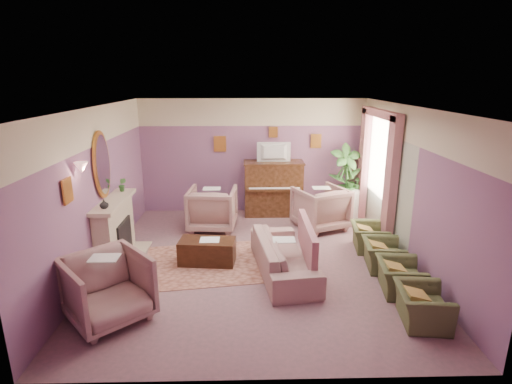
{
  "coord_description": "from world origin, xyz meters",
  "views": [
    {
      "loc": [
        -0.16,
        -6.73,
        3.26
      ],
      "look_at": [
        0.02,
        0.4,
        1.22
      ],
      "focal_mm": 28.0,
      "sensor_mm": 36.0,
      "label": 1
    }
  ],
  "objects_px": {
    "television": "(274,151)",
    "coffee_table": "(207,252)",
    "olive_chair_a": "(422,300)",
    "side_table": "(350,202)",
    "floral_armchair_front": "(107,285)",
    "piano": "(273,189)",
    "floral_armchair_right": "(321,206)",
    "olive_chair_b": "(400,272)",
    "olive_chair_c": "(383,251)",
    "sofa": "(284,249)",
    "floral_armchair_left": "(212,206)",
    "olive_chair_d": "(369,233)"
  },
  "relations": [
    {
      "from": "television",
      "to": "coffee_table",
      "type": "xyz_separation_m",
      "value": [
        -1.38,
        -2.66,
        -1.38
      ]
    },
    {
      "from": "olive_chair_a",
      "to": "side_table",
      "type": "bearing_deg",
      "value": 88.22
    },
    {
      "from": "floral_armchair_front",
      "to": "olive_chair_a",
      "type": "distance_m",
      "value": 4.33
    },
    {
      "from": "piano",
      "to": "floral_armchair_front",
      "type": "height_order",
      "value": "piano"
    },
    {
      "from": "piano",
      "to": "floral_armchair_right",
      "type": "relative_size",
      "value": 1.33
    },
    {
      "from": "coffee_table",
      "to": "side_table",
      "type": "distance_m",
      "value": 4.15
    },
    {
      "from": "floral_armchair_right",
      "to": "television",
      "type": "bearing_deg",
      "value": 136.69
    },
    {
      "from": "olive_chair_b",
      "to": "olive_chair_c",
      "type": "distance_m",
      "value": 0.82
    },
    {
      "from": "sofa",
      "to": "side_table",
      "type": "relative_size",
      "value": 3.03
    },
    {
      "from": "coffee_table",
      "to": "olive_chair_b",
      "type": "bearing_deg",
      "value": -19.39
    },
    {
      "from": "coffee_table",
      "to": "olive_chair_a",
      "type": "height_order",
      "value": "olive_chair_a"
    },
    {
      "from": "olive_chair_c",
      "to": "side_table",
      "type": "height_order",
      "value": "side_table"
    },
    {
      "from": "side_table",
      "to": "floral_armchair_front",
      "type": "bearing_deg",
      "value": -136.0
    },
    {
      "from": "floral_armchair_left",
      "to": "olive_chair_b",
      "type": "relative_size",
      "value": 1.36
    },
    {
      "from": "piano",
      "to": "side_table",
      "type": "relative_size",
      "value": 2.0
    },
    {
      "from": "olive_chair_b",
      "to": "side_table",
      "type": "height_order",
      "value": "side_table"
    },
    {
      "from": "floral_armchair_right",
      "to": "olive_chair_b",
      "type": "distance_m",
      "value": 2.93
    },
    {
      "from": "sofa",
      "to": "floral_armchair_front",
      "type": "xyz_separation_m",
      "value": [
        -2.55,
        -1.34,
        0.1
      ]
    },
    {
      "from": "television",
      "to": "sofa",
      "type": "height_order",
      "value": "television"
    },
    {
      "from": "sofa",
      "to": "floral_armchair_left",
      "type": "distance_m",
      "value": 2.55
    },
    {
      "from": "piano",
      "to": "olive_chair_d",
      "type": "relative_size",
      "value": 1.81
    },
    {
      "from": "coffee_table",
      "to": "olive_chair_a",
      "type": "relative_size",
      "value": 1.29
    },
    {
      "from": "olive_chair_a",
      "to": "olive_chair_c",
      "type": "height_order",
      "value": "same"
    },
    {
      "from": "olive_chair_a",
      "to": "olive_chair_b",
      "type": "xyz_separation_m",
      "value": [
        0.0,
        0.82,
        0.0
      ]
    },
    {
      "from": "side_table",
      "to": "coffee_table",
      "type": "bearing_deg",
      "value": -141.74
    },
    {
      "from": "olive_chair_a",
      "to": "floral_armchair_front",
      "type": "bearing_deg",
      "value": 177.59
    },
    {
      "from": "television",
      "to": "olive_chair_a",
      "type": "height_order",
      "value": "television"
    },
    {
      "from": "sofa",
      "to": "olive_chair_b",
      "type": "relative_size",
      "value": 2.74
    },
    {
      "from": "olive_chair_b",
      "to": "olive_chair_d",
      "type": "xyz_separation_m",
      "value": [
        0.0,
        1.64,
        0.0
      ]
    },
    {
      "from": "piano",
      "to": "olive_chair_c",
      "type": "height_order",
      "value": "piano"
    },
    {
      "from": "sofa",
      "to": "olive_chair_a",
      "type": "height_order",
      "value": "sofa"
    },
    {
      "from": "coffee_table",
      "to": "floral_armchair_left",
      "type": "relative_size",
      "value": 0.95
    },
    {
      "from": "coffee_table",
      "to": "sofa",
      "type": "bearing_deg",
      "value": -16.27
    },
    {
      "from": "olive_chair_c",
      "to": "olive_chair_a",
      "type": "bearing_deg",
      "value": -90.0
    },
    {
      "from": "piano",
      "to": "floral_armchair_left",
      "type": "bearing_deg",
      "value": -145.57
    },
    {
      "from": "floral_armchair_right",
      "to": "floral_armchair_front",
      "type": "distance_m",
      "value": 4.97
    },
    {
      "from": "floral_armchair_left",
      "to": "olive_chair_c",
      "type": "bearing_deg",
      "value": -32.52
    },
    {
      "from": "olive_chair_a",
      "to": "side_table",
      "type": "xyz_separation_m",
      "value": [
        0.14,
        4.49,
        0.02
      ]
    },
    {
      "from": "coffee_table",
      "to": "floral_armchair_left",
      "type": "distance_m",
      "value": 1.76
    },
    {
      "from": "coffee_table",
      "to": "olive_chair_c",
      "type": "xyz_separation_m",
      "value": [
        3.12,
        -0.28,
        0.11
      ]
    },
    {
      "from": "television",
      "to": "floral_armchair_front",
      "type": "distance_m",
      "value": 5.21
    },
    {
      "from": "floral_armchair_front",
      "to": "olive_chair_c",
      "type": "xyz_separation_m",
      "value": [
        4.32,
        1.46,
        -0.19
      ]
    },
    {
      "from": "coffee_table",
      "to": "floral_armchair_front",
      "type": "relative_size",
      "value": 0.95
    },
    {
      "from": "side_table",
      "to": "olive_chair_c",
      "type": "bearing_deg",
      "value": -92.8
    },
    {
      "from": "television",
      "to": "floral_armchair_left",
      "type": "xyz_separation_m",
      "value": [
        -1.42,
        -0.92,
        -1.07
      ]
    },
    {
      "from": "coffee_table",
      "to": "sofa",
      "type": "distance_m",
      "value": 1.42
    },
    {
      "from": "floral_armchair_right",
      "to": "floral_armchair_left",
      "type": "bearing_deg",
      "value": 179.74
    },
    {
      "from": "floral_armchair_left",
      "to": "floral_armchair_front",
      "type": "height_order",
      "value": "same"
    },
    {
      "from": "floral_armchair_left",
      "to": "olive_chair_d",
      "type": "xyz_separation_m",
      "value": [
        3.16,
        -1.19,
        -0.19
      ]
    },
    {
      "from": "floral_armchair_front",
      "to": "olive_chair_b",
      "type": "distance_m",
      "value": 4.37
    }
  ]
}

